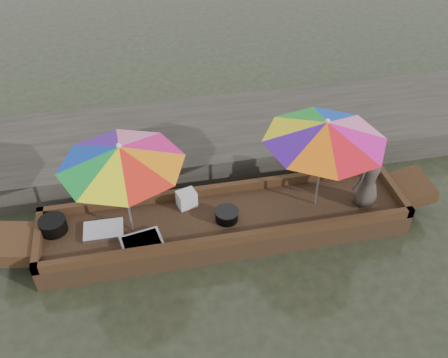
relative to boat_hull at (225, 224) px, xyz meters
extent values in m
plane|color=black|center=(0.00, 0.00, -0.17)|extent=(80.00, 80.00, 0.00)
cube|color=#2D2B26|center=(0.00, 2.20, 0.08)|extent=(22.00, 2.20, 0.50)
cube|color=black|center=(0.00, 0.00, 0.00)|extent=(5.53, 1.20, 0.35)
cylinder|color=black|center=(-2.51, 0.21, 0.28)|extent=(0.39, 0.39, 0.21)
cube|color=silver|center=(-1.28, -0.34, 0.22)|extent=(0.64, 0.50, 0.09)
cube|color=silver|center=(-1.80, 0.04, 0.21)|extent=(0.58, 0.41, 0.06)
cylinder|color=black|center=(0.01, -0.07, 0.25)|extent=(0.34, 0.34, 0.16)
cube|color=silver|center=(-0.53, 0.36, 0.30)|extent=(0.33, 0.29, 0.26)
imported|color=#39312C|center=(2.17, -0.13, 0.69)|extent=(0.60, 0.50, 1.03)
camera|label=1|loc=(-1.11, -5.30, 5.43)|focal=40.00mm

